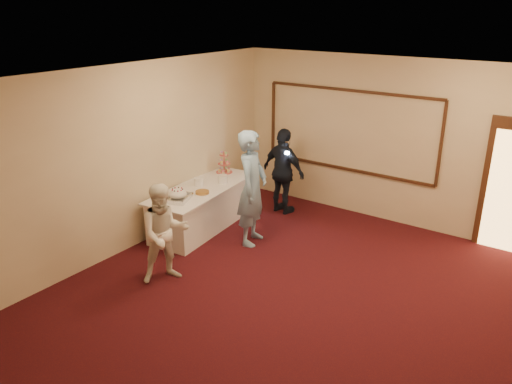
# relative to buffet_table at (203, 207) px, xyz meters

# --- Properties ---
(floor) EXTENTS (7.00, 7.00, 0.00)m
(floor) POSITION_rel_buffet_table_xyz_m (2.55, -1.26, -0.39)
(floor) COLOR black
(floor) RESTS_ON ground
(room_walls) EXTENTS (6.04, 7.04, 3.02)m
(room_walls) POSITION_rel_buffet_table_xyz_m (2.55, -1.26, 1.64)
(room_walls) COLOR beige
(room_walls) RESTS_ON floor
(wall_molding) EXTENTS (3.45, 0.04, 1.55)m
(wall_molding) POSITION_rel_buffet_table_xyz_m (1.75, 2.21, 1.21)
(wall_molding) COLOR #381810
(wall_molding) RESTS_ON room_walls
(buffet_table) EXTENTS (1.15, 2.43, 0.77)m
(buffet_table) POSITION_rel_buffet_table_xyz_m (0.00, 0.00, 0.00)
(buffet_table) COLOR white
(buffet_table) RESTS_ON floor
(pavlova_tray) EXTENTS (0.51, 0.57, 0.19)m
(pavlova_tray) POSITION_rel_buffet_table_xyz_m (0.08, -0.71, 0.46)
(pavlova_tray) COLOR #B6B9BE
(pavlova_tray) RESTS_ON buffet_table
(cupcake_stand) EXTENTS (0.32, 0.32, 0.47)m
(cupcake_stand) POSITION_rel_buffet_table_xyz_m (-0.19, 0.87, 0.55)
(cupcake_stand) COLOR #C0514E
(cupcake_stand) RESTS_ON buffet_table
(plate_stack_a) EXTENTS (0.18, 0.18, 0.15)m
(plate_stack_a) POSITION_rel_buffet_table_xyz_m (-0.09, 0.02, 0.46)
(plate_stack_a) COLOR white
(plate_stack_a) RESTS_ON buffet_table
(plate_stack_b) EXTENTS (0.18, 0.18, 0.15)m
(plate_stack_b) POSITION_rel_buffet_table_xyz_m (0.16, 0.38, 0.46)
(plate_stack_b) COLOR white
(plate_stack_b) RESTS_ON buffet_table
(tart) EXTENTS (0.27, 0.27, 0.06)m
(tart) POSITION_rel_buffet_table_xyz_m (0.24, -0.27, 0.41)
(tart) COLOR white
(tart) RESTS_ON buffet_table
(man) EXTENTS (0.65, 0.81, 1.95)m
(man) POSITION_rel_buffet_table_xyz_m (1.09, 0.01, 0.59)
(man) COLOR #769FC7
(man) RESTS_ON floor
(woman) EXTENTS (0.86, 0.91, 1.49)m
(woman) POSITION_rel_buffet_table_xyz_m (0.79, -1.72, 0.36)
(woman) COLOR white
(woman) RESTS_ON floor
(guest) EXTENTS (1.03, 0.56, 1.66)m
(guest) POSITION_rel_buffet_table_xyz_m (0.81, 1.42, 0.44)
(guest) COLOR black
(guest) RESTS_ON floor
(camera_flash) EXTENTS (0.08, 0.06, 0.05)m
(camera_flash) POSITION_rel_buffet_table_xyz_m (0.99, 1.26, 0.88)
(camera_flash) COLOR white
(camera_flash) RESTS_ON guest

